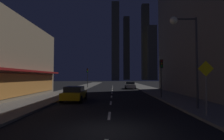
{
  "coord_description": "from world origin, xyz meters",
  "views": [
    {
      "loc": [
        0.27,
        -7.55,
        2.35
      ],
      "look_at": [
        0.0,
        19.36,
        3.48
      ],
      "focal_mm": 27.82,
      "sensor_mm": 36.0,
      "label": 1
    }
  ],
  "objects_px": {
    "car_parked_near": "(75,94)",
    "traffic_light_far_left": "(88,73)",
    "traffic_light_near_right": "(161,70)",
    "street_lamp_right": "(185,39)",
    "car_parked_far": "(130,85)",
    "pedestrian_crossing_sign": "(206,83)",
    "fire_hydrant_far_left": "(72,90)"
  },
  "relations": [
    {
      "from": "car_parked_near",
      "to": "pedestrian_crossing_sign",
      "type": "bearing_deg",
      "value": -37.69
    },
    {
      "from": "car_parked_far",
      "to": "traffic_light_far_left",
      "type": "xyz_separation_m",
      "value": [
        -9.1,
        2.47,
        2.45
      ]
    },
    {
      "from": "traffic_light_far_left",
      "to": "traffic_light_near_right",
      "type": "bearing_deg",
      "value": -59.87
    },
    {
      "from": "street_lamp_right",
      "to": "traffic_light_near_right",
      "type": "bearing_deg",
      "value": 88.97
    },
    {
      "from": "car_parked_far",
      "to": "street_lamp_right",
      "type": "bearing_deg",
      "value": -85.61
    },
    {
      "from": "traffic_light_far_left",
      "to": "pedestrian_crossing_sign",
      "type": "relative_size",
      "value": 1.33
    },
    {
      "from": "car_parked_near",
      "to": "traffic_light_far_left",
      "type": "bearing_deg",
      "value": 95.2
    },
    {
      "from": "car_parked_near",
      "to": "pedestrian_crossing_sign",
      "type": "relative_size",
      "value": 1.34
    },
    {
      "from": "fire_hydrant_far_left",
      "to": "traffic_light_near_right",
      "type": "xyz_separation_m",
      "value": [
        11.4,
        -6.58,
        2.74
      ]
    },
    {
      "from": "fire_hydrant_far_left",
      "to": "traffic_light_near_right",
      "type": "height_order",
      "value": "traffic_light_near_right"
    },
    {
      "from": "car_parked_far",
      "to": "traffic_light_near_right",
      "type": "xyz_separation_m",
      "value": [
        1.9,
        -16.48,
        2.45
      ]
    },
    {
      "from": "pedestrian_crossing_sign",
      "to": "traffic_light_far_left",
      "type": "bearing_deg",
      "value": 111.65
    },
    {
      "from": "traffic_light_near_right",
      "to": "street_lamp_right",
      "type": "bearing_deg",
      "value": -91.03
    },
    {
      "from": "street_lamp_right",
      "to": "car_parked_far",
      "type": "bearing_deg",
      "value": 94.39
    },
    {
      "from": "fire_hydrant_far_left",
      "to": "street_lamp_right",
      "type": "bearing_deg",
      "value": -49.64
    },
    {
      "from": "traffic_light_near_right",
      "to": "street_lamp_right",
      "type": "distance_m",
      "value": 6.95
    },
    {
      "from": "traffic_light_far_left",
      "to": "street_lamp_right",
      "type": "xyz_separation_m",
      "value": [
        10.88,
        -25.65,
        1.87
      ]
    },
    {
      "from": "car_parked_far",
      "to": "fire_hydrant_far_left",
      "type": "distance_m",
      "value": 13.73
    },
    {
      "from": "car_parked_far",
      "to": "street_lamp_right",
      "type": "xyz_separation_m",
      "value": [
        1.78,
        -23.17,
        4.33
      ]
    },
    {
      "from": "traffic_light_near_right",
      "to": "car_parked_far",
      "type": "bearing_deg",
      "value": 96.58
    },
    {
      "from": "traffic_light_near_right",
      "to": "street_lamp_right",
      "type": "xyz_separation_m",
      "value": [
        -0.12,
        -6.69,
        1.87
      ]
    },
    {
      "from": "car_parked_near",
      "to": "traffic_light_far_left",
      "type": "relative_size",
      "value": 1.01
    },
    {
      "from": "traffic_light_far_left",
      "to": "street_lamp_right",
      "type": "bearing_deg",
      "value": -67.01
    },
    {
      "from": "fire_hydrant_far_left",
      "to": "pedestrian_crossing_sign",
      "type": "relative_size",
      "value": 0.21
    },
    {
      "from": "traffic_light_far_left",
      "to": "fire_hydrant_far_left",
      "type": "bearing_deg",
      "value": -91.85
    },
    {
      "from": "pedestrian_crossing_sign",
      "to": "car_parked_near",
      "type": "bearing_deg",
      "value": 142.31
    },
    {
      "from": "car_parked_far",
      "to": "traffic_light_far_left",
      "type": "height_order",
      "value": "traffic_light_far_left"
    },
    {
      "from": "car_parked_near",
      "to": "street_lamp_right",
      "type": "xyz_separation_m",
      "value": [
        8.98,
        -4.79,
        4.33
      ]
    },
    {
      "from": "car_parked_far",
      "to": "traffic_light_near_right",
      "type": "distance_m",
      "value": 16.77
    },
    {
      "from": "car_parked_near",
      "to": "traffic_light_near_right",
      "type": "relative_size",
      "value": 1.01
    },
    {
      "from": "car_parked_far",
      "to": "pedestrian_crossing_sign",
      "type": "bearing_deg",
      "value": -85.51
    },
    {
      "from": "car_parked_near",
      "to": "street_lamp_right",
      "type": "bearing_deg",
      "value": -28.07
    }
  ]
}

